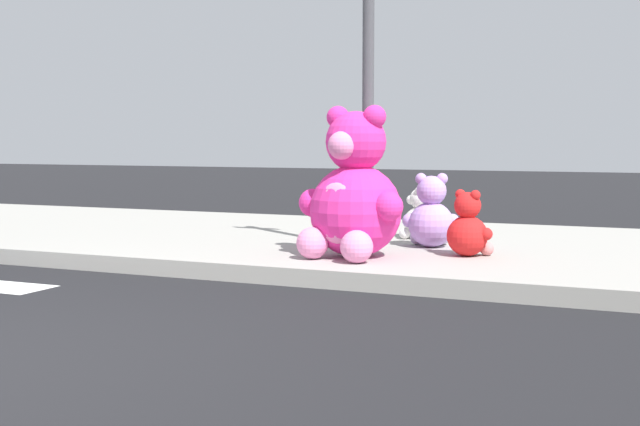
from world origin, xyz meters
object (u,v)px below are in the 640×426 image
object	(u,v)px
sign_pole	(368,68)
plush_red	(469,229)
plush_pink_large	(353,197)
plush_white	(418,218)
plush_lavender	(431,217)

from	to	relation	value
sign_pole	plush_red	bearing A→B (deg)	-5.88
sign_pole	plush_pink_large	bearing A→B (deg)	-81.62
sign_pole	plush_white	bearing A→B (deg)	79.60
sign_pole	plush_white	size ratio (longest dim) A/B	5.83
plush_pink_large	plush_lavender	xyz separation A→B (m)	(0.42, 0.98, -0.25)
plush_red	plush_pink_large	bearing A→B (deg)	-151.95
plush_pink_large	plush_lavender	bearing A→B (deg)	66.73
sign_pole	plush_lavender	xyz separation A→B (m)	(0.51, 0.39, -1.41)
plush_red	sign_pole	bearing A→B (deg)	174.12
plush_pink_large	plush_white	bearing A→B (deg)	86.42
plush_pink_large	plush_white	size ratio (longest dim) A/B	2.43
plush_pink_large	plush_red	size ratio (longest dim) A/B	2.24
plush_white	plush_lavender	xyz separation A→B (m)	(0.32, -0.63, 0.07)
sign_pole	plush_white	xyz separation A→B (m)	(0.19, 1.02, -1.48)
plush_white	plush_red	size ratio (longest dim) A/B	0.92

